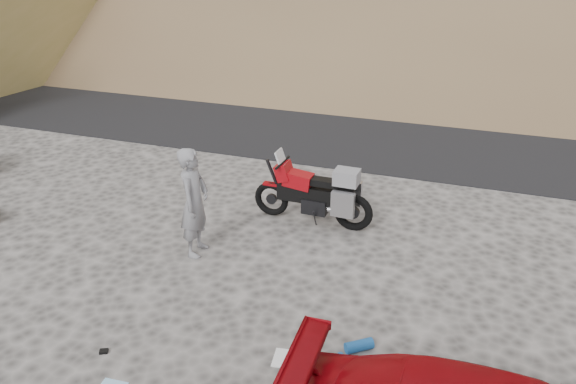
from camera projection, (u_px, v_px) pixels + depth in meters
name	position (u px, v px, depth m)	size (l,w,h in m)	color
ground	(192.00, 288.00, 8.89)	(140.00, 140.00, 0.00)	#413F3C
road	(338.00, 123.00, 16.59)	(120.00, 7.00, 0.05)	black
motorcycle	(318.00, 194.00, 10.62)	(2.39, 0.71, 1.42)	black
man	(198.00, 252.00, 9.89)	(0.71, 0.46, 1.94)	gray
gear_white_cloth	(289.00, 359.00, 7.39)	(0.41, 0.36, 0.01)	white
gear_blue_mat	(359.00, 346.00, 7.53)	(0.15, 0.15, 0.39)	#1A559C
gear_bottle	(340.00, 360.00, 7.25)	(0.07, 0.07, 0.20)	#1A559C
gear_glove_b	(104.00, 351.00, 7.51)	(0.11, 0.08, 0.04)	black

